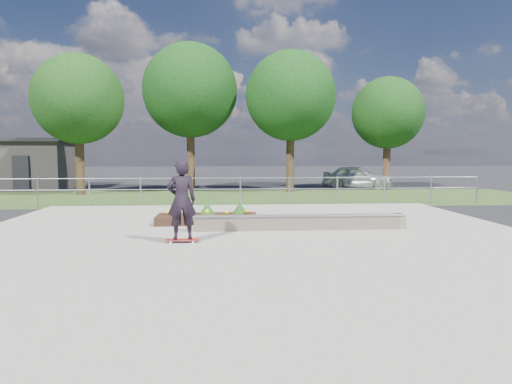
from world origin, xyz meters
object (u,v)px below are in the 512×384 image
(grind_ledge, at_px, (297,222))
(planter_bed, at_px, (207,217))
(skateboarder, at_px, (182,200))
(parked_car, at_px, (357,177))

(grind_ledge, distance_m, planter_bed, 2.89)
(grind_ledge, height_order, skateboarder, skateboarder)
(planter_bed, height_order, skateboarder, skateboarder)
(planter_bed, relative_size, skateboarder, 1.54)
(grind_ledge, distance_m, skateboarder, 3.52)
(grind_ledge, relative_size, skateboarder, 3.08)
(grind_ledge, xyz_separation_m, planter_bed, (-2.53, 1.40, -0.02))
(skateboarder, bearing_deg, parked_car, 60.77)
(skateboarder, relative_size, parked_car, 0.47)
(grind_ledge, distance_m, parked_car, 15.79)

